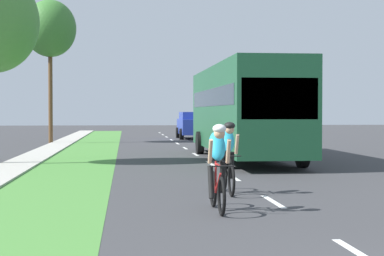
{
  "coord_description": "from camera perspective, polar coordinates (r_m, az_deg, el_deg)",
  "views": [
    {
      "loc": [
        -2.94,
        -4.64,
        1.8
      ],
      "look_at": [
        -0.13,
        21.89,
        1.11
      ],
      "focal_mm": 58.98,
      "sensor_mm": 36.0,
      "label": 1
    }
  ],
  "objects": [
    {
      "name": "ground_plane",
      "position": [
        24.88,
        0.75,
        -2.67
      ],
      "size": [
        120.0,
        120.0,
        0.0
      ],
      "primitive_type": "plane",
      "color": "#38383A"
    },
    {
      "name": "grass_verge",
      "position": [
        24.76,
        -9.85,
        -2.7
      ],
      "size": [
        2.59,
        70.0,
        0.01
      ],
      "primitive_type": "cube",
      "color": "#478438",
      "rests_on": "ground_plane"
    },
    {
      "name": "sidewalk_concrete",
      "position": [
        24.96,
        -14.3,
        -2.69
      ],
      "size": [
        1.29,
        70.0,
        0.1
      ],
      "primitive_type": "cube",
      "color": "#B2ADA3",
      "rests_on": "ground_plane"
    },
    {
      "name": "lane_markings_center",
      "position": [
        28.85,
        -0.19,
        -2.09
      ],
      "size": [
        0.12,
        53.13,
        0.01
      ],
      "color": "white",
      "rests_on": "ground_plane"
    },
    {
      "name": "cyclist_lead",
      "position": [
        11.34,
        2.32,
        -3.51
      ],
      "size": [
        0.42,
        1.72,
        1.58
      ],
      "color": "black",
      "rests_on": "ground_plane"
    },
    {
      "name": "cyclist_trailing",
      "position": [
        13.81,
        3.26,
        -2.62
      ],
      "size": [
        0.42,
        1.72,
        1.58
      ],
      "color": "black",
      "rests_on": "ground_plane"
    },
    {
      "name": "bus_dark_green",
      "position": [
        23.91,
        4.6,
        1.9
      ],
      "size": [
        2.78,
        11.6,
        3.48
      ],
      "color": "#194C2D",
      "rests_on": "ground_plane"
    },
    {
      "name": "suv_blue",
      "position": [
        42.16,
        0.16,
        0.31
      ],
      "size": [
        2.15,
        4.7,
        1.79
      ],
      "color": "#23389E",
      "rests_on": "ground_plane"
    },
    {
      "name": "street_tree_far",
      "position": [
        37.38,
        -12.71,
        8.71
      ],
      "size": [
        2.97,
        2.97,
        8.21
      ],
      "color": "brown",
      "rests_on": "ground_plane"
    }
  ]
}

